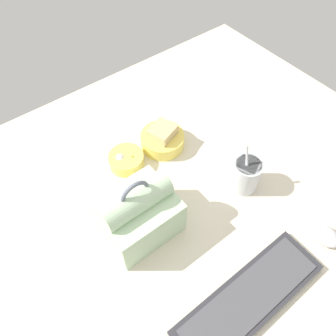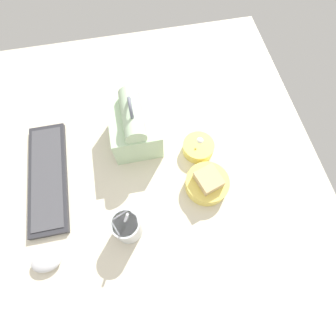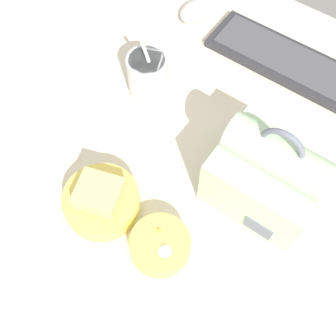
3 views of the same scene
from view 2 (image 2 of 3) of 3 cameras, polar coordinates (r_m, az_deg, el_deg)
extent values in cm
cube|color=beige|center=(86.94, -1.93, -3.27)|extent=(140.00, 110.00, 2.00)
cube|color=#2D2D33|center=(94.20, -24.65, -1.76)|extent=(38.75, 11.89, 1.80)
cube|color=#47474C|center=(93.31, -24.89, -1.52)|extent=(35.65, 9.75, 0.30)
cube|color=#B7D6AD|center=(88.60, -7.17, 8.47)|extent=(18.49, 15.69, 11.98)
cylinder|color=#B7D6AD|center=(82.14, -7.80, 11.35)|extent=(17.56, 6.59, 6.59)
cube|color=slate|center=(92.82, -2.36, 10.12)|extent=(5.18, 0.30, 3.59)
torus|color=slate|center=(79.75, -8.07, 12.56)|extent=(7.47, 1.00, 7.47)
cylinder|color=silver|center=(77.92, -8.86, -12.54)|extent=(8.26, 8.26, 9.76)
cylinder|color=olive|center=(73.48, -9.38, -11.86)|extent=(7.27, 7.27, 0.60)
cylinder|color=silver|center=(72.26, -9.28, -11.11)|extent=(0.70, 3.39, 11.06)
cylinder|color=#EFD65B|center=(84.31, 8.47, -3.41)|extent=(13.68, 13.68, 4.39)
cube|color=tan|center=(82.06, 8.70, -2.83)|extent=(9.27, 8.83, 6.15)
cylinder|color=#EFD65B|center=(89.49, 6.59, 4.43)|extent=(10.48, 10.48, 3.99)
ellipsoid|color=white|center=(89.41, 6.91, 5.71)|extent=(2.85, 2.85, 3.35)
cone|color=#EFBC47|center=(87.68, 5.94, 3.87)|extent=(4.73, 4.73, 3.39)
sphere|color=black|center=(90.31, 8.50, 4.95)|extent=(1.26, 1.26, 1.26)
sphere|color=black|center=(90.36, 8.06, 5.13)|extent=(1.26, 1.26, 1.26)
sphere|color=black|center=(90.22, 7.59, 5.09)|extent=(1.26, 1.26, 1.26)
sphere|color=black|center=(89.92, 7.23, 4.83)|extent=(1.26, 1.26, 1.26)
ellipsoid|color=silver|center=(86.50, -25.04, -18.06)|extent=(5.68, 8.34, 3.06)
camera|label=1|loc=(0.76, -64.22, 43.50)|focal=35.00mm
camera|label=3|loc=(0.64, 38.17, 51.74)|focal=45.00mm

